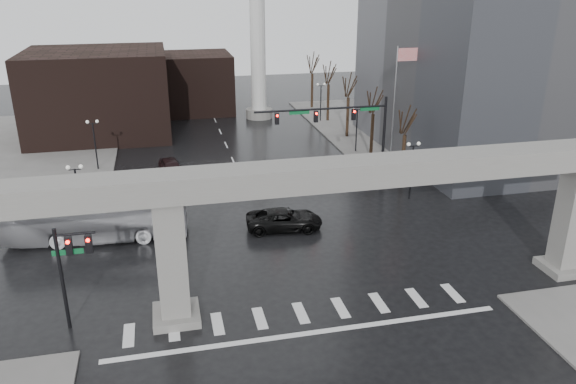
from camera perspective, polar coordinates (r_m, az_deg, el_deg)
name	(u,v)px	position (r m, az deg, el deg)	size (l,w,h in m)	color
ground	(297,304)	(33.89, 0.89, -11.27)	(160.00, 160.00, 0.00)	black
sidewalk_ne	(428,127)	(73.98, 14.02, 6.43)	(28.00, 36.00, 0.15)	slate
elevated_guideway	(320,194)	(31.05, 3.22, -0.21)	(48.00, 2.60, 8.70)	gray
building_far_left	(99,93)	(71.33, -18.67, 9.48)	(16.00, 14.00, 10.00)	black
building_far_mid	(195,83)	(81.14, -9.43, 10.89)	(10.00, 10.00, 8.00)	black
smokestack	(257,15)	(75.01, -3.14, 17.51)	(3.60, 3.60, 30.00)	silver
signal_mast_arm	(345,123)	(50.71, 5.79, 7.00)	(12.12, 0.43, 8.00)	black
signal_left_pole	(70,261)	(32.04, -21.25, -6.54)	(2.30, 0.30, 6.00)	black
flagpole_assembly	(398,94)	(55.49, 11.07, 9.76)	(2.06, 0.12, 12.00)	silver
lamp_right_0	(412,161)	(48.73, 12.51, 3.12)	(1.22, 0.32, 5.11)	black
lamp_right_1	(357,121)	(61.15, 7.02, 7.15)	(1.22, 0.32, 5.11)	black
lamp_right_2	(321,96)	(74.13, 3.36, 9.75)	(1.22, 0.32, 5.11)	black
lamp_left_0	(77,186)	(44.75, -20.64, 0.60)	(1.22, 0.32, 5.11)	black
lamp_left_1	(94,136)	(58.03, -19.10, 5.36)	(1.22, 0.32, 5.11)	black
lamp_left_2	(105,106)	(71.58, -18.12, 8.33)	(1.22, 0.32, 5.11)	black
tree_right_0	(404,154)	(52.82, 11.66, 3.82)	(1.09, 1.58, 7.50)	black
tree_right_1	(372,131)	(59.87, 8.56, 6.15)	(1.09, 1.61, 7.67)	black
tree_right_2	(348,113)	(67.13, 6.11, 7.96)	(1.10, 1.63, 7.85)	black
tree_right_3	(328,99)	(74.54, 4.12, 9.41)	(1.11, 1.66, 8.02)	black
tree_right_4	(312,87)	(82.06, 2.48, 10.59)	(1.12, 1.69, 8.19)	black
pickup_truck	(284,219)	(42.72, -0.38, -2.81)	(2.67, 5.78, 1.61)	black
city_bus	(96,216)	(43.11, -18.96, -2.34)	(3.04, 13.00, 3.62)	#B5B5BA
far_car	(171,168)	(55.11, -11.77, 2.40)	(1.95, 4.84, 1.65)	black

